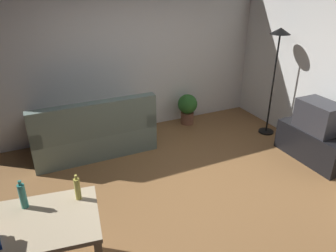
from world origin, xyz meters
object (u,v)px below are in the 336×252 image
couch (93,134)px  tv (319,117)px  desk (24,234)px  tv_stand (313,145)px  bottle_tall (23,196)px  bottle_squat (77,189)px  torchiere_lamp (277,53)px  potted_plant (187,107)px

couch → tv: 3.37m
desk → tv_stand: bearing=17.4°
tv → bottle_tall: bottle_tall is taller
desk → bottle_tall: 0.31m
desk → bottle_squat: bearing=23.5°
bottle_squat → desk: bearing=-164.9°
tv_stand → torchiere_lamp: size_ratio=0.61×
couch → potted_plant: (1.83, 0.31, 0.02)m
potted_plant → bottle_squat: bottle_squat is taller
tv → potted_plant: tv is taller
potted_plant → tv_stand: bearing=-60.5°
couch → bottle_squat: 2.28m
desk → bottle_tall: (0.04, 0.21, 0.23)m
torchiere_lamp → bottle_squat: (-3.50, -1.50, -0.55)m
tv_stand → torchiere_lamp: torchiere_lamp is taller
tv → bottle_squat: 3.55m
torchiere_lamp → bottle_tall: bearing=-160.1°
desk → torchiere_lamp: bearing=30.7°
tv → couch: bearing=61.0°
desk → bottle_squat: bottle_squat is taller
tv → desk: tv is taller
tv → bottle_squat: (-3.51, -0.51, 0.17)m
tv_stand → torchiere_lamp: (0.00, 1.00, 1.17)m
couch → potted_plant: 1.86m
couch → tv: size_ratio=3.06×
couch → bottle_tall: size_ratio=6.88×
tv_stand → torchiere_lamp: 1.54m
desk → couch: bearing=73.3°
torchiere_lamp → bottle_tall: torchiere_lamp is taller
tv_stand → bottle_squat: size_ratio=4.49×
potted_plant → bottle_tall: (-2.84, -2.37, 0.55)m
tv → bottle_squat: bearing=98.2°
tv_stand → tv: tv is taller
torchiere_lamp → bottle_squat: bearing=-156.8°
couch → tv: (2.93, -1.62, 0.39)m
torchiere_lamp → tv: bearing=-89.8°
couch → tv_stand: size_ratio=1.67×
tv_stand → bottle_tall: (-3.94, -0.43, 0.64)m
desk → bottle_tall: size_ratio=4.83×
couch → torchiere_lamp: 3.19m
couch → bottle_tall: (-1.01, -2.05, 0.57)m
couch → bottle_squat: bearing=74.8°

